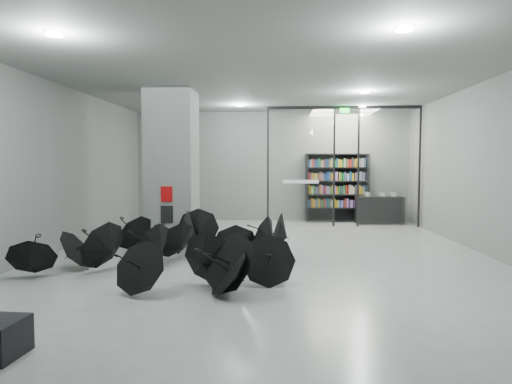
{
  "coord_description": "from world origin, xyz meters",
  "views": [
    {
      "loc": [
        0.25,
        -9.4,
        2.09
      ],
      "look_at": [
        -0.3,
        1.5,
        1.4
      ],
      "focal_mm": 31.18,
      "sensor_mm": 36.0,
      "label": 1
    }
  ],
  "objects_px": {
    "column": "(172,167)",
    "umbrella_cluster": "(189,255)",
    "bookshelf": "(337,188)",
    "shop_counter": "(379,210)"
  },
  "relations": [
    {
      "from": "column",
      "to": "umbrella_cluster",
      "type": "height_order",
      "value": "column"
    },
    {
      "from": "bookshelf",
      "to": "column",
      "type": "bearing_deg",
      "value": -138.47
    },
    {
      "from": "shop_counter",
      "to": "umbrella_cluster",
      "type": "bearing_deg",
      "value": -130.92
    },
    {
      "from": "column",
      "to": "bookshelf",
      "type": "bearing_deg",
      "value": 44.31
    },
    {
      "from": "column",
      "to": "shop_counter",
      "type": "distance_m",
      "value": 7.75
    },
    {
      "from": "bookshelf",
      "to": "shop_counter",
      "type": "distance_m",
      "value": 1.68
    },
    {
      "from": "bookshelf",
      "to": "umbrella_cluster",
      "type": "xyz_separation_m",
      "value": [
        -3.88,
        -7.58,
        -0.93
      ]
    },
    {
      "from": "column",
      "to": "bookshelf",
      "type": "distance_m",
      "value": 6.84
    },
    {
      "from": "column",
      "to": "umbrella_cluster",
      "type": "bearing_deg",
      "value": -70.82
    },
    {
      "from": "bookshelf",
      "to": "umbrella_cluster",
      "type": "height_order",
      "value": "bookshelf"
    }
  ]
}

